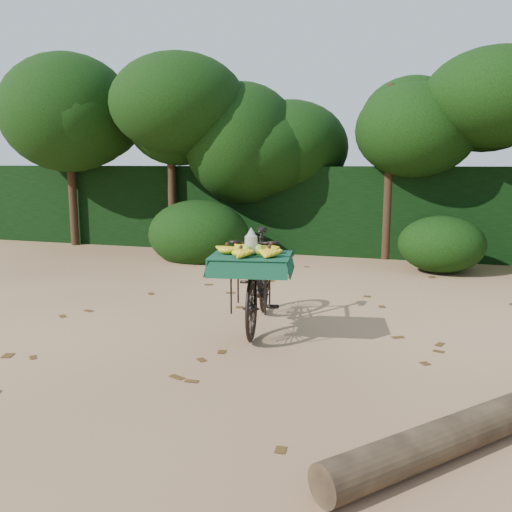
% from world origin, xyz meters
% --- Properties ---
extents(ground, '(80.00, 80.00, 0.00)m').
position_xyz_m(ground, '(0.00, 0.00, 0.00)').
color(ground, tan).
rests_on(ground, ground).
extents(vendor_bicycle, '(0.98, 1.96, 1.14)m').
position_xyz_m(vendor_bicycle, '(-0.60, 0.41, 0.58)').
color(vendor_bicycle, black).
rests_on(vendor_bicycle, ground).
extents(hedge_backdrop, '(26.00, 1.80, 1.80)m').
position_xyz_m(hedge_backdrop, '(0.00, 6.30, 0.90)').
color(hedge_backdrop, black).
rests_on(hedge_backdrop, ground).
extents(tree_row, '(14.50, 2.00, 4.00)m').
position_xyz_m(tree_row, '(-0.65, 5.50, 2.00)').
color(tree_row, black).
rests_on(tree_row, ground).
extents(bush_clumps, '(8.80, 1.70, 0.90)m').
position_xyz_m(bush_clumps, '(0.50, 4.30, 0.45)').
color(bush_clumps, black).
rests_on(bush_clumps, ground).
extents(leaf_litter, '(7.00, 7.30, 0.01)m').
position_xyz_m(leaf_litter, '(0.00, 0.65, 0.01)').
color(leaf_litter, '#4B3114').
rests_on(leaf_litter, ground).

